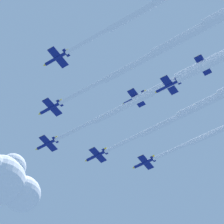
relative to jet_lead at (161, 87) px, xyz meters
name	(u,v)px	position (x,y,z in m)	size (l,w,h in m)	color
jet_lead	(161,87)	(0.00, 0.00, 0.00)	(11.66, 80.26, 3.68)	navy
jet_port_inner	(185,36)	(13.28, 17.63, -2.03)	(11.54, 85.97, 3.69)	navy
jet_starboard_inner	(203,103)	(-14.04, 8.39, -0.98)	(9.83, 75.17, 3.67)	navy
cloud_puff	(2,180)	(-7.50, -86.11, 11.09)	(34.75, 26.78, 23.28)	white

